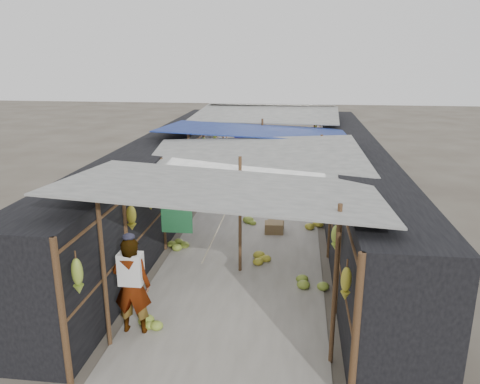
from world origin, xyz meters
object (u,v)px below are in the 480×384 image
at_px(vendor_elderly, 132,286).
at_px(vendor_seated, 306,183).
at_px(crate_near, 274,228).
at_px(shopper_blue, 239,178).
at_px(black_basin, 312,205).

bearing_deg(vendor_elderly, vendor_seated, -112.71).
bearing_deg(crate_near, vendor_seated, 72.63).
xyz_separation_m(crate_near, shopper_blue, (-1.23, 2.40, 0.72)).
xyz_separation_m(vendor_elderly, shopper_blue, (0.91, 7.36, -0.00)).
relative_size(vendor_elderly, vendor_seated, 2.00).
distance_m(vendor_elderly, shopper_blue, 7.41).
distance_m(crate_near, vendor_seated, 3.73).
height_order(black_basin, vendor_seated, vendor_seated).
bearing_deg(vendor_seated, shopper_blue, -46.13).
distance_m(black_basin, vendor_seated, 1.38).
bearing_deg(black_basin, vendor_elderly, -113.95).
relative_size(shopper_blue, vendor_seated, 1.99).
xyz_separation_m(shopper_blue, vendor_seated, (2.11, 1.22, -0.44)).
height_order(crate_near, vendor_elderly, vendor_elderly).
height_order(crate_near, black_basin, crate_near).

